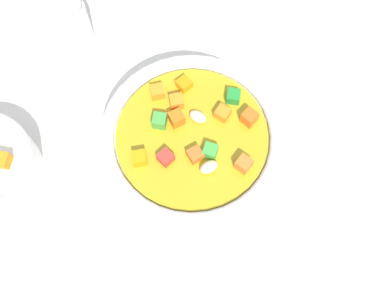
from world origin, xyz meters
TOP-DOWN VIEW (x-y plane):
  - ground_plane at (0.00, 0.00)cm, footprint 140.00×140.00cm
  - soup_bowl_main at (-0.01, -0.00)cm, footprint 19.56×19.56cm
  - pepper_shaker at (-0.70, -20.85)cm, footprint 3.36×3.36cm

SIDE VIEW (x-z plane):
  - ground_plane at x=0.00cm, z-range -2.00..0.00cm
  - soup_bowl_main at x=-0.01cm, z-range -0.14..6.69cm
  - pepper_shaker at x=-0.70cm, z-range -0.04..8.76cm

